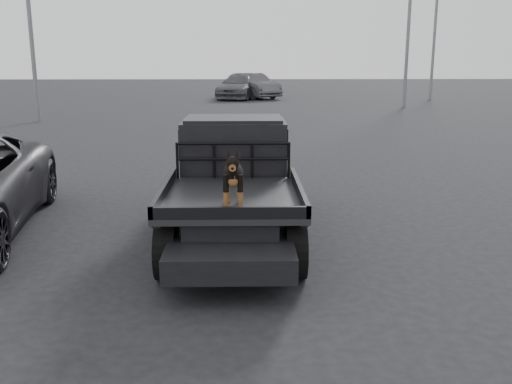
{
  "coord_description": "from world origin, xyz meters",
  "views": [
    {
      "loc": [
        0.84,
        -6.69,
        2.84
      ],
      "look_at": [
        0.97,
        -0.37,
        1.3
      ],
      "focal_mm": 40.0,
      "sensor_mm": 36.0,
      "label": 1
    }
  ],
  "objects_px": {
    "dog": "(233,178)",
    "flatbed_ute": "(233,209)",
    "distant_car_a": "(252,86)",
    "distant_car_b": "(240,87)"
  },
  "relations": [
    {
      "from": "distant_car_a",
      "to": "distant_car_b",
      "type": "distance_m",
      "value": 0.94
    },
    {
      "from": "flatbed_ute",
      "to": "distant_car_a",
      "type": "bearing_deg",
      "value": 88.64
    },
    {
      "from": "flatbed_ute",
      "to": "distant_car_a",
      "type": "relative_size",
      "value": 1.11
    },
    {
      "from": "distant_car_a",
      "to": "distant_car_b",
      "type": "xyz_separation_m",
      "value": [
        -0.78,
        -0.52,
        -0.05
      ]
    },
    {
      "from": "flatbed_ute",
      "to": "distant_car_a",
      "type": "height_order",
      "value": "distant_car_a"
    },
    {
      "from": "dog",
      "to": "flatbed_ute",
      "type": "bearing_deg",
      "value": 91.23
    },
    {
      "from": "flatbed_ute",
      "to": "dog",
      "type": "xyz_separation_m",
      "value": [
        0.03,
        -1.51,
        0.83
      ]
    },
    {
      "from": "dog",
      "to": "distant_car_a",
      "type": "relative_size",
      "value": 0.15
    },
    {
      "from": "flatbed_ute",
      "to": "distant_car_b",
      "type": "relative_size",
      "value": 1.04
    },
    {
      "from": "distant_car_a",
      "to": "distant_car_b",
      "type": "height_order",
      "value": "distant_car_a"
    }
  ]
}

